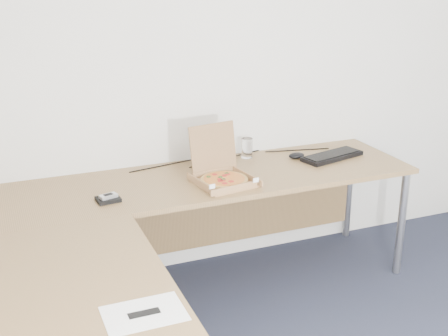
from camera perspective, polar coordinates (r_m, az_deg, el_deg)
name	(u,v)px	position (r m, az deg, el deg)	size (l,w,h in m)	color
desk	(179,218)	(3.04, -4.38, -4.79)	(2.50, 2.20, 0.73)	olive
pizza_box	(223,177)	(3.40, -0.10, -0.84)	(0.30, 0.35, 0.31)	#A4764A
drinking_glass	(247,148)	(3.83, 2.21, 1.93)	(0.07, 0.07, 0.13)	silver
keyboard	(332,156)	(3.90, 10.32, 1.13)	(0.42, 0.15, 0.03)	black
mouse	(297,156)	(3.85, 6.97, 1.19)	(0.11, 0.07, 0.04)	black
wallet	(108,199)	(3.22, -11.04, -2.97)	(0.12, 0.10, 0.02)	black
phone	(108,196)	(3.21, -11.03, -2.66)	(0.09, 0.05, 0.02)	#B2B5BA
paper_sheet	(144,313)	(2.24, -7.67, -13.65)	(0.30, 0.21, 0.00)	white
cable_bundle	(228,158)	(3.83, 0.38, 0.98)	(0.66, 0.04, 0.01)	black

